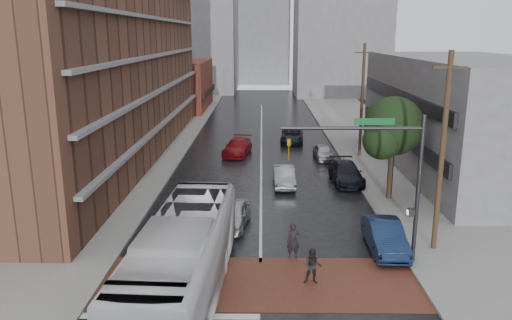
{
  "coord_description": "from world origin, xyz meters",
  "views": [
    {
      "loc": [
        0.05,
        -19.62,
        10.68
      ],
      "look_at": [
        -0.29,
        8.89,
        3.5
      ],
      "focal_mm": 35.0,
      "sensor_mm": 36.0,
      "label": 1
    }
  ],
  "objects_px": {
    "suv_travel": "(292,136)",
    "car_parked_far": "(323,152)",
    "car_travel_c": "(237,147)",
    "car_parked_near": "(385,236)",
    "pedestrian_a": "(293,241)",
    "car_travel_a": "(233,215)",
    "car_travel_b": "(284,176)",
    "car_parked_mid": "(346,173)",
    "transit_bus": "(183,260)",
    "pedestrian_b": "(313,266)"
  },
  "relations": [
    {
      "from": "car_travel_c",
      "to": "car_parked_mid",
      "type": "relative_size",
      "value": 0.98
    },
    {
      "from": "car_travel_b",
      "to": "suv_travel",
      "type": "relative_size",
      "value": 0.88
    },
    {
      "from": "car_travel_b",
      "to": "pedestrian_b",
      "type": "bearing_deg",
      "value": -88.36
    },
    {
      "from": "transit_bus",
      "to": "car_parked_near",
      "type": "height_order",
      "value": "transit_bus"
    },
    {
      "from": "pedestrian_a",
      "to": "car_parked_far",
      "type": "height_order",
      "value": "pedestrian_a"
    },
    {
      "from": "pedestrian_b",
      "to": "car_travel_c",
      "type": "relative_size",
      "value": 0.32
    },
    {
      "from": "pedestrian_a",
      "to": "car_parked_far",
      "type": "distance_m",
      "value": 20.59
    },
    {
      "from": "car_travel_a",
      "to": "car_parked_near",
      "type": "relative_size",
      "value": 0.88
    },
    {
      "from": "car_travel_c",
      "to": "car_parked_near",
      "type": "bearing_deg",
      "value": -57.86
    },
    {
      "from": "pedestrian_b",
      "to": "car_parked_mid",
      "type": "bearing_deg",
      "value": 83.64
    },
    {
      "from": "transit_bus",
      "to": "car_parked_near",
      "type": "distance_m",
      "value": 10.75
    },
    {
      "from": "car_parked_mid",
      "to": "car_parked_far",
      "type": "relative_size",
      "value": 1.38
    },
    {
      "from": "car_parked_near",
      "to": "car_parked_far",
      "type": "height_order",
      "value": "car_parked_near"
    },
    {
      "from": "transit_bus",
      "to": "car_travel_a",
      "type": "xyz_separation_m",
      "value": [
        1.58,
        8.18,
        -1.08
      ]
    },
    {
      "from": "car_travel_b",
      "to": "car_parked_mid",
      "type": "distance_m",
      "value": 4.71
    },
    {
      "from": "car_travel_c",
      "to": "car_parked_far",
      "type": "xyz_separation_m",
      "value": [
        7.64,
        -1.55,
        -0.09
      ]
    },
    {
      "from": "car_parked_near",
      "to": "pedestrian_a",
      "type": "bearing_deg",
      "value": -167.53
    },
    {
      "from": "pedestrian_b",
      "to": "car_parked_near",
      "type": "relative_size",
      "value": 0.35
    },
    {
      "from": "car_parked_far",
      "to": "pedestrian_b",
      "type": "bearing_deg",
      "value": -100.43
    },
    {
      "from": "car_travel_c",
      "to": "pedestrian_a",
      "type": "bearing_deg",
      "value": -70.2
    },
    {
      "from": "pedestrian_b",
      "to": "car_travel_b",
      "type": "height_order",
      "value": "pedestrian_b"
    },
    {
      "from": "car_parked_mid",
      "to": "car_parked_far",
      "type": "xyz_separation_m",
      "value": [
        -0.84,
        7.23,
        -0.11
      ]
    },
    {
      "from": "car_parked_mid",
      "to": "suv_travel",
      "type": "bearing_deg",
      "value": 101.33
    },
    {
      "from": "car_travel_c",
      "to": "car_travel_a",
      "type": "bearing_deg",
      "value": -78.13
    },
    {
      "from": "car_parked_mid",
      "to": "car_parked_far",
      "type": "bearing_deg",
      "value": 95.3
    },
    {
      "from": "car_travel_a",
      "to": "car_travel_c",
      "type": "bearing_deg",
      "value": 99.93
    },
    {
      "from": "pedestrian_a",
      "to": "pedestrian_b",
      "type": "bearing_deg",
      "value": -77.38
    },
    {
      "from": "transit_bus",
      "to": "suv_travel",
      "type": "bearing_deg",
      "value": 81.56
    },
    {
      "from": "pedestrian_b",
      "to": "suv_travel",
      "type": "bearing_deg",
      "value": 96.48
    },
    {
      "from": "car_travel_a",
      "to": "car_parked_far",
      "type": "xyz_separation_m",
      "value": [
        7.05,
        16.05,
        -0.06
      ]
    },
    {
      "from": "car_travel_b",
      "to": "car_parked_mid",
      "type": "relative_size",
      "value": 0.82
    },
    {
      "from": "car_travel_c",
      "to": "car_parked_near",
      "type": "relative_size",
      "value": 1.09
    },
    {
      "from": "transit_bus",
      "to": "car_travel_b",
      "type": "height_order",
      "value": "transit_bus"
    },
    {
      "from": "car_travel_c",
      "to": "car_travel_b",
      "type": "bearing_deg",
      "value": -58.28
    },
    {
      "from": "pedestrian_b",
      "to": "car_parked_far",
      "type": "distance_m",
      "value": 22.99
    },
    {
      "from": "pedestrian_a",
      "to": "car_travel_b",
      "type": "xyz_separation_m",
      "value": [
        0.06,
        12.16,
        -0.2
      ]
    },
    {
      "from": "pedestrian_a",
      "to": "car_travel_c",
      "type": "relative_size",
      "value": 0.36
    },
    {
      "from": "pedestrian_a",
      "to": "car_travel_a",
      "type": "bearing_deg",
      "value": 124.6
    },
    {
      "from": "suv_travel",
      "to": "car_parked_mid",
      "type": "height_order",
      "value": "car_parked_mid"
    },
    {
      "from": "pedestrian_b",
      "to": "car_travel_a",
      "type": "xyz_separation_m",
      "value": [
        -3.89,
        6.72,
        -0.11
      ]
    },
    {
      "from": "car_travel_a",
      "to": "pedestrian_a",
      "type": "bearing_deg",
      "value": -44.6
    },
    {
      "from": "pedestrian_a",
      "to": "car_parked_mid",
      "type": "distance_m",
      "value": 13.82
    },
    {
      "from": "pedestrian_a",
      "to": "car_travel_c",
      "type": "height_order",
      "value": "pedestrian_a"
    },
    {
      "from": "car_parked_near",
      "to": "car_parked_far",
      "type": "distance_m",
      "value": 19.25
    },
    {
      "from": "car_travel_c",
      "to": "car_parked_mid",
      "type": "height_order",
      "value": "car_parked_mid"
    },
    {
      "from": "transit_bus",
      "to": "car_travel_b",
      "type": "bearing_deg",
      "value": 76.31
    },
    {
      "from": "suv_travel",
      "to": "car_parked_far",
      "type": "bearing_deg",
      "value": -66.76
    },
    {
      "from": "pedestrian_a",
      "to": "suv_travel",
      "type": "distance_m",
      "value": 27.22
    },
    {
      "from": "car_parked_near",
      "to": "car_parked_mid",
      "type": "bearing_deg",
      "value": 90.44
    },
    {
      "from": "car_parked_far",
      "to": "car_parked_mid",
      "type": "bearing_deg",
      "value": -85.94
    }
  ]
}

